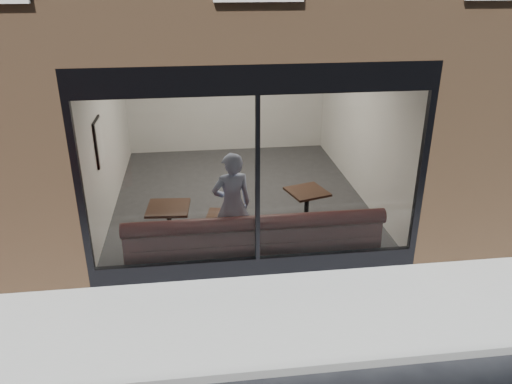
{
  "coord_description": "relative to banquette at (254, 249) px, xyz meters",
  "views": [
    {
      "loc": [
        -0.86,
        -4.43,
        4.28
      ],
      "look_at": [
        0.02,
        2.4,
        1.24
      ],
      "focal_mm": 35.0,
      "sensor_mm": 36.0,
      "label": 1
    }
  ],
  "objects": [
    {
      "name": "sidewalk_near",
      "position": [
        0.0,
        -1.45,
        -0.22
      ],
      "size": [
        40.0,
        2.0,
        0.01
      ],
      "primitive_type": "cube",
      "color": "gray",
      "rests_on": "ground"
    },
    {
      "name": "banquette",
      "position": [
        0.0,
        0.0,
        0.0
      ],
      "size": [
        4.0,
        0.55,
        0.45
      ],
      "primitive_type": "cube",
      "color": "#381414",
      "rests_on": "cafe_floor"
    },
    {
      "name": "kerb_near",
      "position": [
        0.0,
        -2.5,
        -0.17
      ],
      "size": [
        40.0,
        0.1,
        0.12
      ],
      "primitive_type": "cube",
      "color": "gray",
      "rests_on": "ground"
    },
    {
      "name": "wall_poster",
      "position": [
        -2.45,
        1.44,
        1.43
      ],
      "size": [
        0.02,
        0.55,
        0.73
      ],
      "primitive_type": "cube",
      "color": "white",
      "rests_on": "cafe_wall_left"
    },
    {
      "name": "storefront_kick",
      "position": [
        0.0,
        -0.4,
        -0.08
      ],
      "size": [
        5.0,
        0.1,
        0.3
      ],
      "primitive_type": "cube",
      "color": "black",
      "rests_on": "ground"
    },
    {
      "name": "cafe_table_right",
      "position": [
        1.06,
        0.97,
        0.52
      ],
      "size": [
        0.79,
        0.79,
        0.04
      ],
      "primitive_type": "cube",
      "rotation": [
        0.0,
        0.0,
        0.29
      ],
      "color": "black",
      "rests_on": "cafe_floor"
    },
    {
      "name": "storefront_header",
      "position": [
        0.0,
        -0.4,
        2.77
      ],
      "size": [
        5.0,
        0.1,
        0.4
      ],
      "primitive_type": "cube",
      "color": "black",
      "rests_on": "host_building_upper"
    },
    {
      "name": "host_building_pier_left",
      "position": [
        -3.75,
        5.55,
        1.38
      ],
      "size": [
        2.5,
        12.0,
        3.2
      ],
      "primitive_type": "cube",
      "color": "brown",
      "rests_on": "ground"
    },
    {
      "name": "storefront_glass",
      "position": [
        0.0,
        -0.43,
        1.33
      ],
      "size": [
        4.8,
        0.0,
        4.8
      ],
      "primitive_type": "plane",
      "rotation": [
        1.57,
        0.0,
        0.0
      ],
      "color": "white",
      "rests_on": "storefront_kick"
    },
    {
      "name": "cafe_wall_back",
      "position": [
        0.0,
        5.54,
        1.37
      ],
      "size": [
        5.0,
        0.0,
        5.0
      ],
      "primitive_type": "plane",
      "rotation": [
        1.57,
        0.0,
        0.0
      ],
      "color": "silver",
      "rests_on": "ground"
    },
    {
      "name": "storefront_mullion",
      "position": [
        0.0,
        -0.4,
        1.32
      ],
      "size": [
        0.06,
        0.1,
        2.5
      ],
      "primitive_type": "cube",
      "color": "black",
      "rests_on": "storefront_kick"
    },
    {
      "name": "cafe_table_left",
      "position": [
        -1.34,
        0.61,
        0.52
      ],
      "size": [
        0.73,
        0.73,
        0.04
      ],
      "primitive_type": "cube",
      "rotation": [
        0.0,
        0.0,
        -0.08
      ],
      "color": "black",
      "rests_on": "cafe_floor"
    },
    {
      "name": "cafe_wall_left",
      "position": [
        -2.49,
        2.55,
        1.37
      ],
      "size": [
        0.0,
        6.0,
        6.0
      ],
      "primitive_type": "plane",
      "rotation": [
        1.57,
        0.0,
        1.57
      ],
      "color": "silver",
      "rests_on": "ground"
    },
    {
      "name": "ground",
      "position": [
        0.0,
        -2.45,
        -0.23
      ],
      "size": [
        120.0,
        120.0,
        0.0
      ],
      "primitive_type": "plane",
      "color": "black",
      "rests_on": "ground"
    },
    {
      "name": "person",
      "position": [
        -0.32,
        0.29,
        0.66
      ],
      "size": [
        0.71,
        0.53,
        1.76
      ],
      "primitive_type": "imported",
      "rotation": [
        0.0,
        0.0,
        3.32
      ],
      "color": "#A4B1DB",
      "rests_on": "cafe_floor"
    },
    {
      "name": "cafe_chair_left",
      "position": [
        -0.47,
        1.28,
        0.01
      ],
      "size": [
        0.52,
        0.52,
        0.04
      ],
      "primitive_type": "cube",
      "rotation": [
        0.0,
        0.0,
        2.93
      ],
      "color": "black",
      "rests_on": "cafe_floor"
    },
    {
      "name": "cafe_wall_right",
      "position": [
        2.49,
        2.55,
        1.37
      ],
      "size": [
        0.0,
        6.0,
        6.0
      ],
      "primitive_type": "plane",
      "rotation": [
        1.57,
        0.0,
        -1.57
      ],
      "color": "silver",
      "rests_on": "ground"
    },
    {
      "name": "cafe_ceiling",
      "position": [
        0.0,
        2.55,
        2.97
      ],
      "size": [
        6.0,
        6.0,
        0.0
      ],
      "primitive_type": "plane",
      "rotation": [
        3.14,
        0.0,
        0.0
      ],
      "color": "white",
      "rests_on": "host_building_upper"
    },
    {
      "name": "host_building_pier_right",
      "position": [
        3.75,
        5.55,
        1.38
      ],
      "size": [
        2.5,
        12.0,
        3.2
      ],
      "primitive_type": "cube",
      "color": "brown",
      "rests_on": "ground"
    },
    {
      "name": "cafe_floor",
      "position": [
        0.0,
        2.55,
        -0.21
      ],
      "size": [
        6.0,
        6.0,
        0.0
      ],
      "primitive_type": "plane",
      "color": "#2D2D30",
      "rests_on": "ground"
    },
    {
      "name": "host_building_backfill",
      "position": [
        0.0,
        8.55,
        1.38
      ],
      "size": [
        5.0,
        6.0,
        3.2
      ],
      "primitive_type": "cube",
      "color": "brown",
      "rests_on": "ground"
    }
  ]
}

